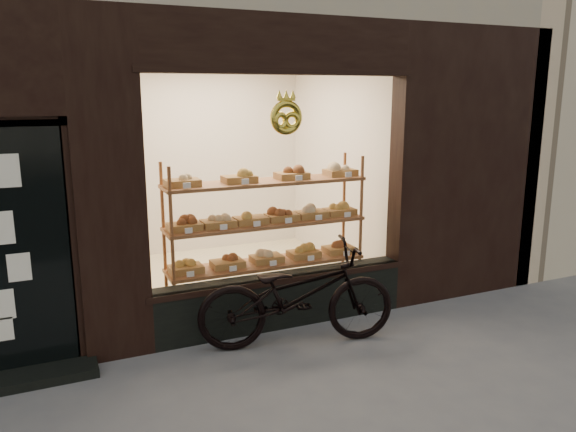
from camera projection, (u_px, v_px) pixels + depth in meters
name	position (u px, v px, depth m)	size (l,w,h in m)	color
display_shelf	(267.00, 235.00, 6.09)	(2.20, 0.45, 1.70)	brown
bicycle	(297.00, 295.00, 5.34)	(0.66, 1.90, 1.00)	black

